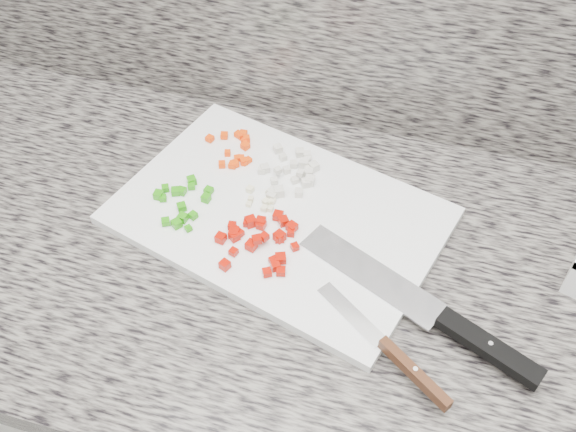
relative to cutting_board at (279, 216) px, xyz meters
name	(u,v)px	position (x,y,z in m)	size (l,w,h in m)	color
cabinet	(318,408)	(0.09, -0.06, -0.48)	(3.92, 0.62, 0.86)	silver
countertop	(329,271)	(0.09, -0.06, -0.03)	(3.96, 0.64, 0.04)	slate
cutting_board	(279,216)	(0.00, 0.00, 0.00)	(0.46, 0.30, 0.02)	white
carrot_pile	(236,149)	(-0.10, 0.11, 0.01)	(0.09, 0.09, 0.01)	#FF4105
onion_pile	(292,173)	(0.00, 0.08, 0.01)	(0.09, 0.12, 0.02)	beige
green_pepper_pile	(181,201)	(-0.14, -0.02, 0.01)	(0.08, 0.10, 0.01)	#28940D
red_pepper_pile	(260,238)	(-0.01, -0.06, 0.01)	(0.12, 0.12, 0.02)	#B00E02
garlic_pile	(261,200)	(-0.03, 0.01, 0.01)	(0.05, 0.04, 0.01)	beige
chef_knife	(446,321)	(0.26, -0.12, 0.01)	(0.33, 0.18, 0.02)	white
paring_knife	(397,357)	(0.21, -0.19, 0.01)	(0.19, 0.14, 0.02)	white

